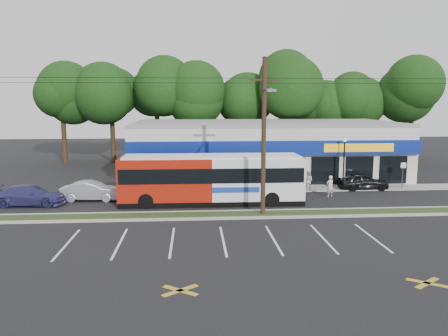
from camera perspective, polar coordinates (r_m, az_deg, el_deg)
name	(u,v)px	position (r m, az deg, el deg)	size (l,w,h in m)	color
ground	(217,220)	(27.22, -0.90, -6.83)	(120.00, 120.00, 0.00)	black
grass_strip	(216,215)	(28.16, -1.01, -6.16)	(40.00, 1.60, 0.12)	#223716
curb_south	(217,218)	(27.34, -0.91, -6.60)	(40.00, 0.25, 0.14)	#9E9E93
curb_north	(216,212)	(28.98, -1.10, -5.71)	(40.00, 0.25, 0.14)	#9E9E93
sidewalk	(271,189)	(36.49, 6.19, -2.76)	(32.00, 2.20, 0.10)	#9E9E93
strip_mall	(264,149)	(42.91, 5.28, 2.51)	(25.00, 12.55, 5.30)	silver
utility_pole	(261,132)	(27.49, 4.89, 4.77)	(50.00, 2.77, 10.00)	black
lamp_post	(344,158)	(37.40, 15.40, 1.33)	(0.30, 0.30, 4.25)	black
sign_post	(403,171)	(39.30, 22.34, -0.31)	(0.45, 0.10, 2.23)	#59595E
tree_line	(239,91)	(52.46, 1.93, 10.00)	(46.76, 6.76, 11.83)	black
metrobus	(212,178)	(31.18, -1.63, -1.31)	(13.08, 2.85, 3.51)	#A31A0C
car_dark	(363,181)	(37.98, 17.71, -1.67)	(1.66, 4.12, 1.40)	black
car_silver	(91,191)	(33.77, -16.94, -2.88)	(1.51, 4.33, 1.43)	#9A9BA1
car_blue	(30,195)	(33.75, -24.04, -3.27)	(2.01, 4.95, 1.44)	navy
pedestrian_a	(330,186)	(34.44, 13.67, -2.33)	(0.61, 0.40, 1.66)	silver
pedestrian_b	(308,181)	(36.50, 10.90, -1.63)	(0.80, 0.62, 1.65)	silver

